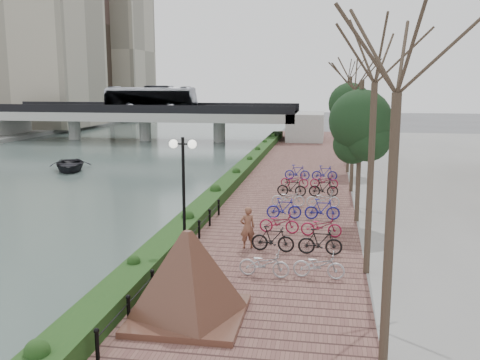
% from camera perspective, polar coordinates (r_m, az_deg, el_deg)
% --- Properties ---
extents(ground, '(220.00, 220.00, 0.00)m').
position_cam_1_polar(ground, '(18.53, -12.42, -11.77)').
color(ground, '#59595B').
rests_on(ground, ground).
extents(river_water, '(30.00, 130.00, 0.02)m').
position_cam_1_polar(river_water, '(46.74, -18.19, 1.40)').
color(river_water, '#465853').
rests_on(river_water, ground).
extents(promenade, '(8.00, 75.00, 0.50)m').
position_cam_1_polar(promenade, '(34.13, 4.91, -0.88)').
color(promenade, brown).
rests_on(promenade, ground).
extents(hedge, '(1.10, 56.00, 0.60)m').
position_cam_1_polar(hedge, '(36.88, -0.03, 0.87)').
color(hedge, '#183E16').
rests_on(hedge, promenade).
extents(chain_fence, '(0.10, 14.10, 0.70)m').
position_cam_1_polar(chain_fence, '(19.57, -6.49, -7.71)').
color(chain_fence, black).
rests_on(chain_fence, promenade).
extents(granite_monument, '(4.45, 4.45, 2.49)m').
position_cam_1_polar(granite_monument, '(14.83, -5.57, -9.99)').
color(granite_monument, '#4D2D21').
rests_on(granite_monument, promenade).
extents(lamppost, '(1.02, 0.32, 4.46)m').
position_cam_1_polar(lamppost, '(19.57, -6.07, 1.04)').
color(lamppost, black).
rests_on(lamppost, promenade).
extents(motorcycle, '(0.85, 1.50, 0.89)m').
position_cam_1_polar(motorcycle, '(17.20, -5.02, -9.93)').
color(motorcycle, black).
rests_on(motorcycle, promenade).
extents(pedestrian, '(0.71, 0.61, 1.66)m').
position_cam_1_polar(pedestrian, '(20.92, 0.80, -5.07)').
color(pedestrian, brown).
rests_on(pedestrian, promenade).
extents(bicycle_parking, '(2.40, 19.89, 1.00)m').
position_cam_1_polar(bicycle_parking, '(26.63, 6.87, -2.55)').
color(bicycle_parking, '#B8B9BD').
rests_on(bicycle_parking, promenade).
extents(street_trees, '(3.20, 37.12, 6.80)m').
position_cam_1_polar(street_trees, '(28.76, 12.22, 3.73)').
color(street_trees, '#372E20').
rests_on(street_trees, promenade).
extents(bridge, '(36.00, 10.77, 6.50)m').
position_cam_1_polar(bridge, '(64.63, -10.00, 7.12)').
color(bridge, '#A8A8A3').
rests_on(bridge, ground).
extents(boat, '(4.90, 5.56, 0.96)m').
position_cam_1_polar(boat, '(44.25, -17.73, 1.59)').
color(boat, black).
rests_on(boat, river_water).
extents(far_buildings, '(35.00, 38.00, 38.00)m').
position_cam_1_polar(far_buildings, '(95.40, -21.78, 15.24)').
color(far_buildings, '#A29B87').
rests_on(far_buildings, far_bank).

